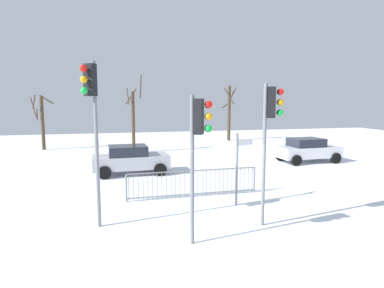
{
  "coord_description": "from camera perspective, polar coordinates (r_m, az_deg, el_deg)",
  "views": [
    {
      "loc": [
        -3.07,
        -9.54,
        3.8
      ],
      "look_at": [
        0.13,
        3.82,
        1.99
      ],
      "focal_mm": 31.77,
      "sensor_mm": 36.0,
      "label": 1
    }
  ],
  "objects": [
    {
      "name": "car_white_trailing",
      "position": [
        21.83,
        18.8,
        -0.9
      ],
      "size": [
        3.88,
        2.08,
        1.47
      ],
      "rotation": [
        0.0,
        0.0,
        0.05
      ],
      "color": "silver",
      "rests_on": "ground"
    },
    {
      "name": "direction_sign_post",
      "position": [
        12.33,
        7.77,
        -3.44
      ],
      "size": [
        0.74,
        0.33,
        2.61
      ],
      "rotation": [
        0.0,
        0.0,
        0.37
      ],
      "color": "slate",
      "rests_on": "ground"
    },
    {
      "name": "bare_tree_centre",
      "position": [
        28.07,
        -23.91,
        3.59
      ],
      "size": [
        1.73,
        1.41,
        4.17
      ],
      "color": "#473828",
      "rests_on": "ground"
    },
    {
      "name": "traffic_light_foreground_right",
      "position": [
        8.63,
        1.01,
        1.34
      ],
      "size": [
        0.53,
        0.41,
        3.92
      ],
      "rotation": [
        0.0,
        0.0,
        4.24
      ],
      "color": "slate",
      "rests_on": "ground"
    },
    {
      "name": "bare_tree_right",
      "position": [
        24.54,
        -9.82,
        4.16
      ],
      "size": [
        1.15,
        1.22,
        5.49
      ],
      "color": "#473828",
      "rests_on": "ground"
    },
    {
      "name": "traffic_light_rear_right",
      "position": [
        10.2,
        12.95,
        3.53
      ],
      "size": [
        0.55,
        0.37,
        4.27
      ],
      "rotation": [
        0.0,
        0.0,
        4.38
      ],
      "color": "slate",
      "rests_on": "ground"
    },
    {
      "name": "bare_tree_left",
      "position": [
        31.81,
        6.23,
        5.38
      ],
      "size": [
        1.31,
        1.28,
        5.05
      ],
      "color": "#473828",
      "rests_on": "ground"
    },
    {
      "name": "traffic_light_rear_left",
      "position": [
        10.12,
        -16.47,
        5.92
      ],
      "size": [
        0.45,
        0.48,
        4.89
      ],
      "rotation": [
        0.0,
        0.0,
        2.44
      ],
      "color": "slate",
      "rests_on": "ground"
    },
    {
      "name": "pedestrian_guard_railing",
      "position": [
        13.35,
        0.24,
        -6.59
      ],
      "size": [
        5.24,
        0.19,
        1.07
      ],
      "rotation": [
        0.0,
        0.0,
        0.02
      ],
      "color": "slate",
      "rests_on": "ground"
    },
    {
      "name": "ground_plane",
      "position": [
        10.72,
        4.2,
        -13.29
      ],
      "size": [
        60.0,
        60.0,
        0.0
      ],
      "primitive_type": "plane",
      "color": "white"
    },
    {
      "name": "car_silver_mid",
      "position": [
        17.66,
        -10.33,
        -2.53
      ],
      "size": [
        3.86,
        2.04,
        1.47
      ],
      "rotation": [
        0.0,
        0.0,
        0.04
      ],
      "color": "#B2B5BA",
      "rests_on": "ground"
    }
  ]
}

